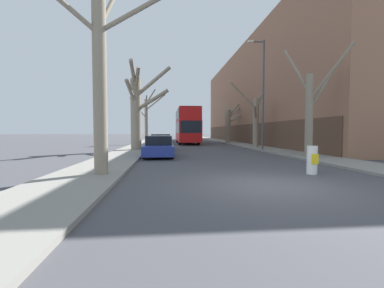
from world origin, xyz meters
name	(u,v)px	position (x,y,z in m)	size (l,w,h in m)	color
ground_plane	(268,186)	(0.00, 0.00, 0.00)	(300.00, 300.00, 0.00)	#424247
sidewalk_left	(154,138)	(-5.80, 50.00, 0.06)	(2.56, 120.00, 0.12)	gray
sidewalk_right	(206,138)	(5.80, 50.00, 0.06)	(2.56, 120.00, 0.12)	gray
building_facade_right	(272,97)	(12.07, 28.41, 6.54)	(10.08, 44.66, 13.11)	#93664C
street_tree_left_0	(103,76)	(-5.18, 2.02, 3.54)	(4.54, 2.96, 7.99)	gray
street_tree_left_1	(138,109)	(-5.32, 14.04, 3.46)	(3.59, 3.04, 7.10)	gray
street_tree_left_2	(147,118)	(-5.45, 25.36, 3.28)	(4.64, 2.91, 6.74)	gray
street_tree_right_0	(310,109)	(5.35, 6.97, 2.89)	(2.49, 3.34, 6.59)	gray
street_tree_right_1	(255,120)	(5.37, 16.40, 2.67)	(2.88, 1.97, 6.22)	gray
street_tree_right_2	(229,124)	(5.55, 27.29, 2.66)	(2.73, 2.03, 5.48)	gray
double_decker_bus	(187,124)	(-0.27, 26.70, 2.52)	(2.63, 11.04, 4.45)	red
parked_car_0	(159,147)	(-3.46, 9.22, 0.63)	(1.82, 4.57, 1.32)	navy
parked_car_1	(161,143)	(-3.46, 14.92, 0.64)	(1.77, 3.97, 1.37)	#9EA3AD
lamp_post	(262,90)	(4.81, 13.19, 4.96)	(1.40, 0.20, 8.99)	#4C4F54
traffic_bollard	(312,160)	(2.46, 1.85, 0.53)	(0.38, 0.39, 1.06)	white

